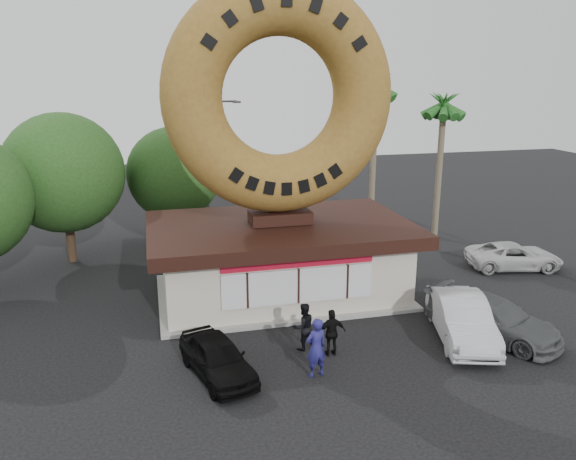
% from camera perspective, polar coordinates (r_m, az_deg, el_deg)
% --- Properties ---
extents(ground, '(90.00, 90.00, 0.00)m').
position_cam_1_polar(ground, '(19.91, 3.27, -12.87)').
color(ground, black).
rests_on(ground, ground).
extents(donut_shop, '(11.20, 7.20, 3.80)m').
position_cam_1_polar(donut_shop, '(24.51, -0.78, -2.69)').
color(donut_shop, beige).
rests_on(donut_shop, ground).
extents(giant_donut, '(9.50, 2.42, 9.50)m').
position_cam_1_polar(giant_donut, '(23.28, -0.86, 13.36)').
color(giant_donut, olive).
rests_on(giant_donut, donut_shop).
extents(tree_west, '(6.00, 6.00, 7.65)m').
position_cam_1_polar(tree_west, '(30.35, -21.85, 5.38)').
color(tree_west, '#473321').
rests_on(tree_west, ground).
extents(tree_mid, '(5.20, 5.20, 6.63)m').
position_cam_1_polar(tree_mid, '(32.15, -11.52, 5.61)').
color(tree_mid, '#473321').
rests_on(tree_mid, ground).
extents(palm_near, '(2.60, 2.60, 9.75)m').
position_cam_1_polar(palm_near, '(33.23, 8.93, 13.69)').
color(palm_near, '#726651').
rests_on(palm_near, ground).
extents(palm_far, '(2.60, 2.60, 8.75)m').
position_cam_1_polar(palm_far, '(33.45, 15.53, 11.73)').
color(palm_far, '#726651').
rests_on(palm_far, ground).
extents(street_lamp, '(2.11, 0.20, 8.00)m').
position_cam_1_polar(street_lamp, '(33.22, -7.93, 6.91)').
color(street_lamp, '#59595E').
rests_on(street_lamp, ground).
extents(person_left, '(0.83, 0.65, 2.01)m').
position_cam_1_polar(person_left, '(18.42, 2.87, -11.84)').
color(person_left, navy).
rests_on(person_left, ground).
extents(person_center, '(0.96, 0.82, 1.74)m').
position_cam_1_polar(person_center, '(20.10, 1.58, -9.78)').
color(person_center, black).
rests_on(person_center, ground).
extents(person_right, '(1.01, 0.46, 1.70)m').
position_cam_1_polar(person_right, '(19.76, 4.48, -10.36)').
color(person_right, black).
rests_on(person_right, ground).
extents(car_black, '(2.54, 4.10, 1.30)m').
position_cam_1_polar(car_black, '(18.72, -7.19, -12.71)').
color(car_black, black).
rests_on(car_black, ground).
extents(car_silver, '(3.01, 5.17, 1.61)m').
position_cam_1_polar(car_silver, '(21.82, 17.24, -8.56)').
color(car_silver, '#BBBBC1').
rests_on(car_silver, ground).
extents(car_grey, '(4.26, 5.40, 1.46)m').
position_cam_1_polar(car_grey, '(22.41, 20.11, -8.38)').
color(car_grey, '#55585A').
rests_on(car_grey, ground).
extents(car_white, '(4.98, 3.07, 1.29)m').
position_cam_1_polar(car_white, '(30.29, 21.97, -2.46)').
color(car_white, silver).
rests_on(car_white, ground).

